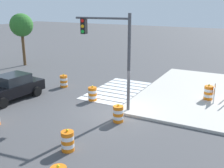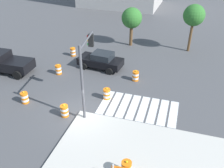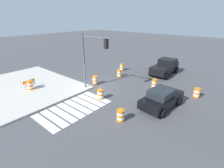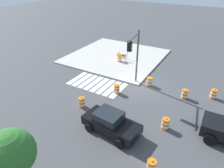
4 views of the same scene
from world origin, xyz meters
name	(u,v)px [view 3 (image 3 of 4)]	position (x,y,z in m)	size (l,w,h in m)	color
ground_plane	(94,88)	(0.00, 0.00, 0.00)	(120.00, 120.00, 0.00)	#474749
sidewalk_corner	(11,90)	(6.00, -6.00, 0.07)	(12.00, 12.00, 0.15)	#BCB7AD
crosswalk_stripes	(74,108)	(4.00, 1.80, 0.01)	(5.85, 3.20, 0.02)	silver
sports_car	(162,98)	(-0.86, 7.19, 0.81)	(4.46, 2.46, 1.63)	black
pickup_truck	(165,67)	(-9.42, 3.85, 0.97)	(5.19, 2.42, 1.92)	black
traffic_barrel_near_corner	(119,73)	(-4.61, -0.09, 0.45)	(0.56, 0.56, 1.02)	orange
traffic_barrel_crosswalk_end	(95,80)	(-0.90, -0.69, 0.45)	(0.56, 0.56, 1.02)	orange
traffic_barrel_median_near	(100,94)	(1.33, 2.28, 0.45)	(0.56, 0.56, 1.02)	orange
traffic_barrel_median_far	(122,67)	(-6.93, -1.43, 0.45)	(0.56, 0.56, 1.02)	orange
traffic_barrel_far_curb	(197,93)	(-4.69, 8.99, 0.45)	(0.56, 0.56, 1.02)	orange
traffic_barrel_lane_center	(121,115)	(2.90, 5.79, 0.45)	(0.56, 0.56, 1.02)	orange
traffic_barrel_opposite_curb	(154,83)	(-4.28, 4.87, 0.45)	(0.56, 0.56, 1.02)	orange
traffic_barrel_on_sidewalk	(30,85)	(4.62, -4.46, 0.60)	(0.56, 0.56, 1.02)	orange
construction_barricade	(28,83)	(4.57, -4.97, 0.72)	(1.30, 0.89, 1.00)	silver
traffic_light_pole	(93,53)	(0.44, 0.53, 3.91)	(0.72, 3.27, 5.50)	#4C4C51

